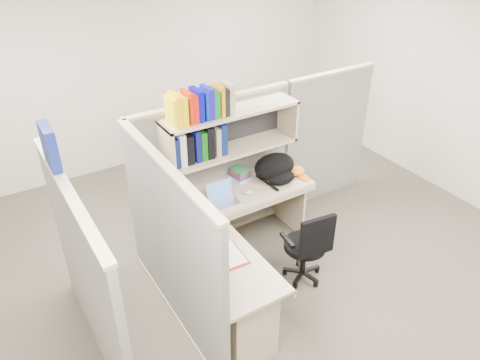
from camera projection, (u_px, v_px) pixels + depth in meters
ground at (259, 280)px, 4.70m from camera, size 6.00×6.00×0.00m
room_shell at (264, 134)px, 3.86m from camera, size 6.00×6.00×6.00m
cubicle at (202, 194)px, 4.39m from camera, size 3.79×1.84×1.95m
desk at (240, 279)px, 4.08m from camera, size 1.74×1.75×0.73m
laptop at (224, 195)px, 4.52m from camera, size 0.30×0.30×0.20m
backpack at (278, 169)px, 4.88m from camera, size 0.53×0.45×0.27m
orange_cap at (297, 171)px, 5.02m from camera, size 0.20×0.22×0.09m
snack_canister at (222, 231)px, 4.10m from camera, size 0.11×0.11×0.11m
tissue_box at (204, 270)px, 3.63m from camera, size 0.12×0.12×0.18m
mouse at (249, 192)px, 4.72m from camera, size 0.11×0.09×0.04m
paper_cup at (220, 186)px, 4.76m from camera, size 0.09×0.09×0.09m
book_stack at (239, 174)px, 4.96m from camera, size 0.20×0.24×0.11m
loose_paper at (227, 255)px, 3.92m from camera, size 0.25×0.32×0.00m
task_chair at (306, 256)px, 4.55m from camera, size 0.47×0.43×0.86m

